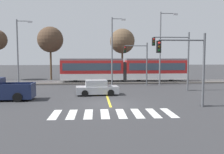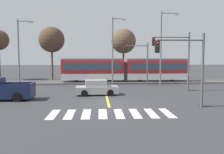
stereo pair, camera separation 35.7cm
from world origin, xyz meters
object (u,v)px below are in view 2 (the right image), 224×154
(traffic_light_mid_right, at_px, (177,53))
(street_lamp_centre, at_px, (114,47))
(bare_tree_west, at_px, (52,40))
(street_lamp_west, at_px, (20,49))
(sedan_crossing, at_px, (97,88))
(bare_tree_east, at_px, (123,41))
(traffic_light_far_right, at_px, (139,57))
(light_rail_tram, at_px, (125,69))
(street_lamp_east, at_px, (162,44))
(traffic_light_near_right, at_px, (186,59))
(pickup_truck, at_px, (1,91))

(traffic_light_mid_right, height_order, street_lamp_centre, street_lamp_centre)
(traffic_light_mid_right, xyz_separation_m, bare_tree_west, (-16.41, 14.62, 2.41))
(street_lamp_west, bearing_deg, sedan_crossing, -39.87)
(bare_tree_west, xyz_separation_m, bare_tree_east, (12.12, 0.29, -0.17))
(traffic_light_far_right, bearing_deg, traffic_light_mid_right, -60.33)
(light_rail_tram, relative_size, traffic_light_far_right, 3.22)
(street_lamp_east, bearing_deg, light_rail_tram, 143.42)
(traffic_light_mid_right, bearing_deg, street_lamp_centre, 135.46)
(light_rail_tram, xyz_separation_m, sedan_crossing, (-4.18, -11.36, -1.35))
(sedan_crossing, xyz_separation_m, traffic_light_far_right, (5.74, 7.82, 3.08))
(sedan_crossing, bearing_deg, street_lamp_centre, 74.95)
(traffic_light_mid_right, relative_size, street_lamp_east, 0.67)
(light_rail_tram, distance_m, traffic_light_far_right, 4.24)
(street_lamp_east, bearing_deg, traffic_light_mid_right, -89.37)
(street_lamp_centre, xyz_separation_m, street_lamp_east, (6.51, -0.81, 0.40))
(street_lamp_centre, bearing_deg, street_lamp_west, -178.70)
(traffic_light_near_right, height_order, street_lamp_centre, street_lamp_centre)
(light_rail_tram, relative_size, street_lamp_west, 2.13)
(pickup_truck, distance_m, bare_tree_west, 20.08)
(traffic_light_far_right, bearing_deg, bare_tree_east, 96.79)
(traffic_light_far_right, height_order, street_lamp_east, street_lamp_east)
(traffic_light_mid_right, relative_size, bare_tree_east, 0.76)
(traffic_light_near_right, bearing_deg, street_lamp_east, 81.35)
(street_lamp_centre, distance_m, bare_tree_west, 12.87)
(traffic_light_mid_right, bearing_deg, traffic_light_far_right, 119.67)
(pickup_truck, xyz_separation_m, traffic_light_near_right, (15.18, -4.04, 2.83))
(street_lamp_west, relative_size, street_lamp_centre, 0.95)
(light_rail_tram, relative_size, bare_tree_west, 2.08)
(sedan_crossing, distance_m, bare_tree_west, 19.41)
(light_rail_tram, bearing_deg, bare_tree_east, 85.58)
(traffic_light_far_right, xyz_separation_m, bare_tree_east, (-1.11, 9.33, 2.76))
(light_rail_tram, relative_size, sedan_crossing, 4.28)
(traffic_light_far_right, bearing_deg, street_lamp_centre, 165.29)
(pickup_truck, height_order, traffic_light_far_right, traffic_light_far_right)
(street_lamp_east, xyz_separation_m, bare_tree_west, (-16.35, 8.97, 1.16))
(traffic_light_near_right, xyz_separation_m, street_lamp_centre, (-4.34, 15.06, 1.48))
(light_rail_tram, distance_m, street_lamp_east, 6.79)
(sedan_crossing, height_order, traffic_light_mid_right, traffic_light_mid_right)
(traffic_light_mid_right, bearing_deg, bare_tree_west, 138.31)
(traffic_light_mid_right, relative_size, bare_tree_west, 0.74)
(pickup_truck, xyz_separation_m, street_lamp_centre, (10.84, 11.03, 4.30))
(street_lamp_east, bearing_deg, bare_tree_east, 114.54)
(traffic_light_mid_right, distance_m, street_lamp_west, 19.99)
(sedan_crossing, xyz_separation_m, street_lamp_centre, (2.34, 8.71, 4.45))
(traffic_light_near_right, height_order, street_lamp_west, street_lamp_west)
(street_lamp_west, bearing_deg, traffic_light_far_right, -2.20)
(bare_tree_west, bearing_deg, traffic_light_near_right, -58.58)
(street_lamp_east, bearing_deg, traffic_light_far_right, -178.59)
(sedan_crossing, bearing_deg, bare_tree_west, 113.98)
(traffic_light_mid_right, height_order, bare_tree_west, bare_tree_west)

